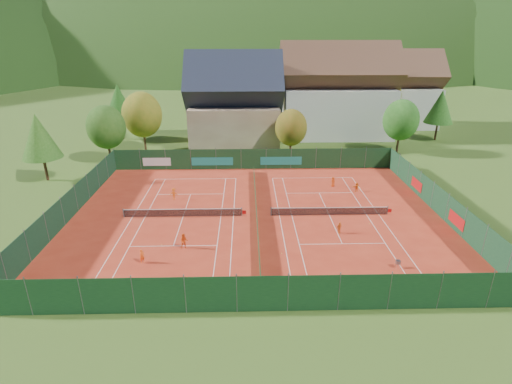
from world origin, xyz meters
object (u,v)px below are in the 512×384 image
object	(u,v)px
player_left_near	(142,256)
player_right_far_a	(333,182)
chalet	(235,107)
hotel_block_b	(395,94)
player_right_near	(339,228)
ball_hopper	(398,262)
player_left_mid	(184,241)
hotel_block_a	(337,96)
player_left_far	(174,194)
player_right_far_b	(357,187)

from	to	relation	value
player_left_near	player_right_far_a	distance (m)	27.04
chalet	hotel_block_b	xyz separation A→B (m)	(33.00, 14.00, -0.01)
player_right_near	player_right_far_a	bearing A→B (deg)	49.98
player_right_far_a	player_right_near	bearing A→B (deg)	55.21
hotel_block_b	player_right_near	world-z (taller)	hotel_block_b
chalet	ball_hopper	world-z (taller)	chalet
player_left_mid	player_right_far_a	world-z (taller)	player_left_mid
hotel_block_a	hotel_block_b	world-z (taller)	hotel_block_a
hotel_block_b	player_left_far	size ratio (longest dim) A/B	11.80
chalet	ball_hopper	bearing A→B (deg)	-70.00
player_right_near	player_right_far_a	size ratio (longest dim) A/B	0.92
ball_hopper	player_right_far_b	size ratio (longest dim) A/B	0.67
player_left_mid	player_right_near	bearing A→B (deg)	3.14
player_right_far_a	hotel_block_b	bearing A→B (deg)	-145.28
player_left_far	player_right_near	distance (m)	20.06
chalet	player_right_far_a	distance (m)	25.80
player_right_near	player_right_far_b	xyz separation A→B (m)	(4.60, 10.97, -0.00)
ball_hopper	player_left_mid	distance (m)	19.02
ball_hopper	player_right_far_a	size ratio (longest dim) A/B	0.61
chalet	player_right_far_b	world-z (taller)	chalet
player_left_near	player_left_mid	distance (m)	4.06
hotel_block_a	player_right_near	world-z (taller)	hotel_block_a
chalet	player_left_mid	distance (m)	37.54
player_left_mid	player_right_far_b	size ratio (longest dim) A/B	1.29
hotel_block_a	player_right_far_b	xyz separation A→B (m)	(-3.25, -29.23, -6.78)
ball_hopper	player_right_near	world-z (taller)	player_right_near
player_left_near	player_right_near	size ratio (longest dim) A/B	1.07
player_left_mid	player_right_far_b	bearing A→B (deg)	27.86
hotel_block_a	player_right_far_a	xyz separation A→B (m)	(-5.86, -27.39, -6.73)
player_left_near	player_right_far_a	xyz separation A→B (m)	(20.33, 17.84, 0.01)
player_right_far_a	hotel_block_a	bearing A→B (deg)	-128.05
hotel_block_a	player_right_near	size ratio (longest dim) A/B	17.93
ball_hopper	hotel_block_b	bearing A→B (deg)	71.53
chalet	player_left_mid	world-z (taller)	chalet
chalet	player_right_far_b	bearing A→B (deg)	-55.86
hotel_block_a	player_right_far_b	bearing A→B (deg)	-96.34
player_left_mid	player_left_far	size ratio (longest dim) A/B	1.05
hotel_block_a	player_left_mid	xyz separation A→B (m)	(-22.88, -42.88, -6.61)
ball_hopper	player_right_near	size ratio (longest dim) A/B	0.66
hotel_block_b	player_right_far_a	size ratio (longest dim) A/B	13.17
player_left_mid	player_left_far	distance (m)	12.05
hotel_block_a	hotel_block_b	bearing A→B (deg)	29.74
player_right_near	chalet	bearing A→B (deg)	76.86
player_right_near	ball_hopper	bearing A→B (deg)	-91.69
player_left_mid	player_right_far_a	bearing A→B (deg)	35.36
player_left_far	player_right_near	world-z (taller)	player_left_far
hotel_block_b	player_right_far_b	world-z (taller)	hotel_block_b
ball_hopper	player_left_far	world-z (taller)	player_left_far
chalet	hotel_block_a	bearing A→B (deg)	17.53
player_left_near	player_right_near	xyz separation A→B (m)	(18.34, 5.02, -0.04)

